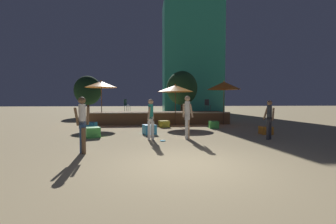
# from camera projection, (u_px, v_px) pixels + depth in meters

# --- Properties ---
(ground_plane) EXTENTS (120.00, 120.00, 0.00)m
(ground_plane) POSITION_uv_depth(u_px,v_px,m) (188.00, 165.00, 5.90)
(ground_plane) COLOR #D1B784
(wooden_deck) EXTENTS (9.85, 3.03, 0.87)m
(wooden_deck) POSITION_uv_depth(u_px,v_px,m) (159.00, 118.00, 16.88)
(wooden_deck) COLOR brown
(wooden_deck) RESTS_ON ground
(patio_umbrella_0) EXTENTS (2.44, 2.44, 2.80)m
(patio_umbrella_0) POSITION_uv_depth(u_px,v_px,m) (175.00, 89.00, 15.28)
(patio_umbrella_0) COLOR brown
(patio_umbrella_0) RESTS_ON ground
(patio_umbrella_1) EXTENTS (2.29, 2.29, 3.06)m
(patio_umbrella_1) POSITION_uv_depth(u_px,v_px,m) (224.00, 86.00, 15.54)
(patio_umbrella_1) COLOR brown
(patio_umbrella_1) RESTS_ON ground
(patio_umbrella_2) EXTENTS (2.11, 2.11, 3.04)m
(patio_umbrella_2) POSITION_uv_depth(u_px,v_px,m) (101.00, 84.00, 15.02)
(patio_umbrella_2) COLOR brown
(patio_umbrella_2) RESTS_ON ground
(cube_seat_0) EXTENTS (0.74, 0.74, 0.47)m
(cube_seat_0) POSITION_uv_depth(u_px,v_px,m) (149.00, 129.00, 11.19)
(cube_seat_0) COLOR #2D9EDB
(cube_seat_0) RESTS_ON ground
(cube_seat_1) EXTENTS (0.56, 0.56, 0.39)m
(cube_seat_1) POSITION_uv_depth(u_px,v_px,m) (266.00, 130.00, 11.20)
(cube_seat_1) COLOR orange
(cube_seat_1) RESTS_ON ground
(cube_seat_2) EXTENTS (0.70, 0.70, 0.41)m
(cube_seat_2) POSITION_uv_depth(u_px,v_px,m) (164.00, 124.00, 14.15)
(cube_seat_2) COLOR yellow
(cube_seat_2) RESTS_ON ground
(cube_seat_3) EXTENTS (0.79, 0.79, 0.46)m
(cube_seat_3) POSITION_uv_depth(u_px,v_px,m) (93.00, 132.00, 10.26)
(cube_seat_3) COLOR #4CC651
(cube_seat_3) RESTS_ON ground
(cube_seat_4) EXTENTS (0.59, 0.59, 0.43)m
(cube_seat_4) POSITION_uv_depth(u_px,v_px,m) (214.00, 125.00, 13.59)
(cube_seat_4) COLOR #4CC651
(cube_seat_4) RESTS_ON ground
(cube_seat_5) EXTENTS (0.65, 0.65, 0.50)m
(cube_seat_5) POSITION_uv_depth(u_px,v_px,m) (90.00, 127.00, 12.23)
(cube_seat_5) COLOR #2D9EDB
(cube_seat_5) RESTS_ON ground
(person_0) EXTENTS (0.35, 0.45, 1.69)m
(person_0) POSITION_uv_depth(u_px,v_px,m) (269.00, 119.00, 9.64)
(person_0) COLOR #3F3F47
(person_0) RESTS_ON ground
(person_1) EXTENTS (0.44, 0.34, 1.80)m
(person_1) POSITION_uv_depth(u_px,v_px,m) (82.00, 122.00, 7.09)
(person_1) COLOR brown
(person_1) RESTS_ON ground
(person_2) EXTENTS (0.33, 0.55, 1.74)m
(person_2) POSITION_uv_depth(u_px,v_px,m) (151.00, 118.00, 9.54)
(person_2) COLOR white
(person_2) RESTS_ON ground
(person_3) EXTENTS (0.48, 0.34, 1.89)m
(person_3) POSITION_uv_depth(u_px,v_px,m) (187.00, 115.00, 9.82)
(person_3) COLOR tan
(person_3) RESTS_ON ground
(bistro_chair_0) EXTENTS (0.42, 0.42, 0.90)m
(bistro_chair_0) POSITION_uv_depth(u_px,v_px,m) (207.00, 104.00, 17.15)
(bistro_chair_0) COLOR #2D3338
(bistro_chair_0) RESTS_ON wooden_deck
(bistro_chair_1) EXTENTS (0.45, 0.45, 0.90)m
(bistro_chair_1) POSITION_uv_depth(u_px,v_px,m) (126.00, 104.00, 16.73)
(bistro_chair_1) COLOR #1E4C47
(bistro_chair_1) RESTS_ON wooden_deck
(frisbee_disc) EXTENTS (0.23, 0.23, 0.03)m
(frisbee_disc) POSITION_uv_depth(u_px,v_px,m) (163.00, 141.00, 9.30)
(frisbee_disc) COLOR #33B2D8
(frisbee_disc) RESTS_ON ground
(background_tree_0) EXTENTS (2.81, 2.81, 4.29)m
(background_tree_0) POSITION_uv_depth(u_px,v_px,m) (88.00, 91.00, 23.84)
(background_tree_0) COLOR #3D2B1C
(background_tree_0) RESTS_ON ground
(background_tree_1) EXTENTS (3.27, 3.27, 4.80)m
(background_tree_1) POSITION_uv_depth(u_px,v_px,m) (182.00, 88.00, 23.93)
(background_tree_1) COLOR #3D2B1C
(background_tree_1) RESTS_ON ground
(distant_building) EXTENTS (8.07, 4.22, 15.00)m
(distant_building) POSITION_uv_depth(u_px,v_px,m) (192.00, 59.00, 31.37)
(distant_building) COLOR teal
(distant_building) RESTS_ON ground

